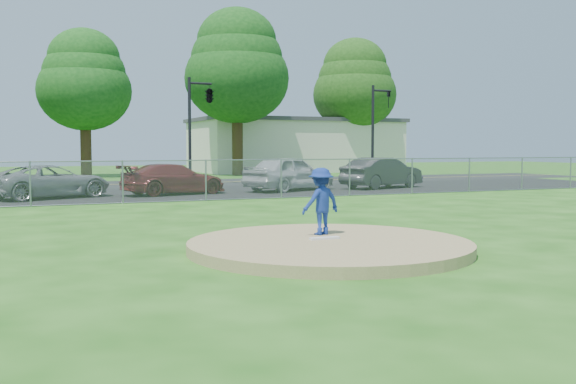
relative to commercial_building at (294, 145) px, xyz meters
name	(u,v)px	position (x,y,z in m)	size (l,w,h in m)	color
ground	(194,207)	(-16.00, -28.00, -2.16)	(120.00, 120.00, 0.00)	#1C5312
pitchers_mound	(329,246)	(-16.00, -38.00, -2.06)	(5.40, 5.40, 0.20)	#998354
pitching_rubber	(325,238)	(-16.00, -37.80, -1.94)	(0.60, 0.15, 0.04)	white
chain_link_fence	(179,181)	(-16.00, -26.00, -1.41)	(40.00, 0.06, 1.50)	gray
parking_lot	(154,193)	(-16.00, -21.50, -2.15)	(50.00, 8.00, 0.01)	black
street	(126,184)	(-16.00, -14.00, -2.16)	(60.00, 7.00, 0.01)	black
commercial_building	(294,145)	(0.00, 0.00, 0.00)	(16.40, 9.40, 4.30)	beige
tree_center	(84,79)	(-17.00, -4.00, 4.31)	(6.16, 6.16, 9.84)	#3D2516
tree_right	(237,66)	(-7.00, -6.00, 5.49)	(7.28, 7.28, 11.63)	#382714
tree_far_right	(355,84)	(4.00, -3.00, 4.90)	(6.72, 6.72, 10.74)	#3C2516
traffic_signal_center	(207,97)	(-12.03, -16.00, 2.45)	(1.42, 2.48, 5.60)	black
traffic_signal_right	(376,124)	(-1.76, -16.00, 1.20)	(1.28, 0.20, 5.60)	black
pitcher	(321,201)	(-15.78, -37.17, -1.28)	(0.88, 0.51, 1.36)	navy
parked_car_gray	(50,181)	(-20.20, -22.41, -1.51)	(2.13, 4.61, 1.28)	gray
parked_car_darkred	(174,179)	(-15.37, -22.44, -1.51)	(1.80, 4.43, 1.29)	maroon
parked_car_pearl	(289,173)	(-9.99, -22.14, -1.36)	(1.87, 4.64, 1.58)	#BCBEC1
parked_car_charcoal	(382,173)	(-5.16, -22.23, -1.42)	(1.55, 4.46, 1.47)	#272729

